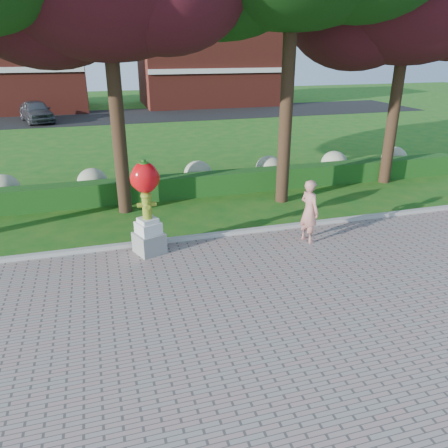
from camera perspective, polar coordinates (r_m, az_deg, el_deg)
name	(u,v)px	position (r m, az deg, el deg)	size (l,w,h in m)	color
ground	(236,291)	(10.11, 1.58, -8.69)	(100.00, 100.00, 0.00)	#165A16
walkway	(319,425)	(7.22, 12.32, -24.22)	(40.00, 14.00, 0.04)	gray
curb	(204,237)	(12.65, -2.59, -1.67)	(40.00, 0.18, 0.15)	#ADADA5
lawn_hedge	(178,186)	(16.21, -6.05, 4.91)	(24.00, 0.70, 0.80)	#1A4B15
hydrangea_row	(187,174)	(17.21, -4.82, 6.51)	(20.10, 1.10, 0.99)	#B0B389
street	(129,116)	(36.71, -12.35, 13.64)	(50.00, 8.00, 0.02)	black
building_right	(206,69)	(43.62, -2.30, 19.62)	(12.00, 8.00, 6.40)	maroon
hydrant_sculpture	(147,205)	(11.45, -10.06, 2.48)	(0.90, 0.90, 2.55)	gray
woman	(309,211)	(12.36, 11.08, 1.67)	(0.66, 0.43, 1.80)	tan
parked_car	(36,111)	(35.51, -23.32, 13.39)	(1.83, 4.54, 1.55)	#414349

